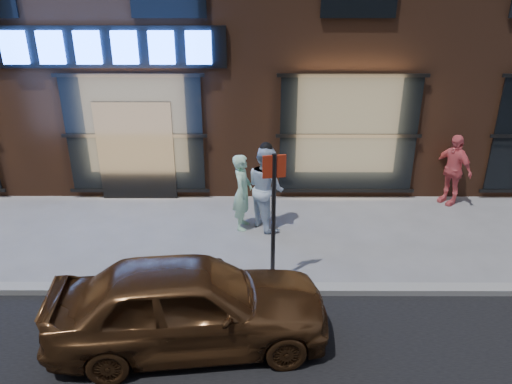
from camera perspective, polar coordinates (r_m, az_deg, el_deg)
ground at (r=9.34m, az=-18.11°, el=-10.79°), size 90.00×90.00×0.00m
curb at (r=9.31m, az=-18.16°, el=-10.48°), size 60.00×0.25×0.12m
man_bowtie at (r=10.57m, az=-1.57°, el=0.00°), size 0.48×0.66×1.67m
man_cap at (r=10.58m, az=1.13°, el=0.53°), size 1.06×1.13×1.84m
passerby at (r=12.59m, az=21.54°, el=2.42°), size 0.89×1.07×1.70m
gold_sedan at (r=7.53m, az=-7.60°, el=-12.52°), size 4.24×2.09×1.39m
sign_post at (r=8.41m, az=2.02°, el=-1.84°), size 0.39×0.11×2.45m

